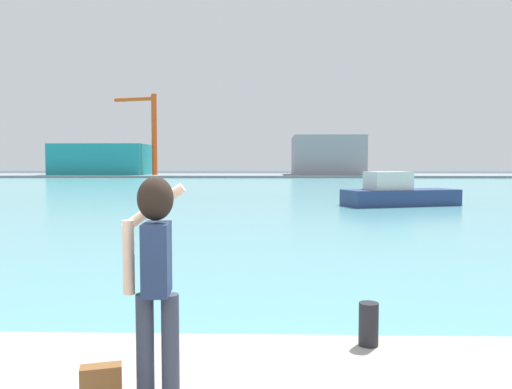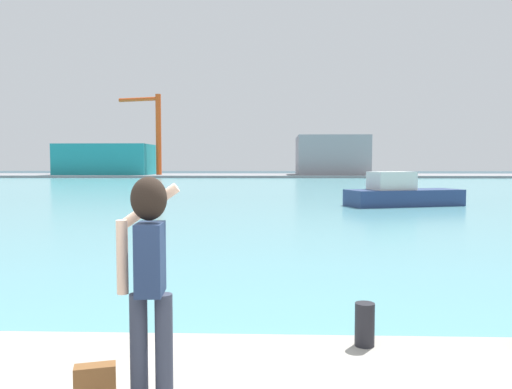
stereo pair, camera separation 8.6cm
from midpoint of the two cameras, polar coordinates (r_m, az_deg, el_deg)
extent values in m
plane|color=#334751|center=(53.40, 1.56, 0.83)|extent=(220.00, 220.00, 0.00)
cube|color=#599EA8|center=(55.40, 1.58, 0.94)|extent=(140.00, 100.00, 0.02)
cube|color=gray|center=(95.37, 1.82, 2.15)|extent=(140.00, 20.00, 0.42)
cylinder|color=#2D3342|center=(4.24, -12.49, -16.26)|extent=(0.14, 0.14, 0.82)
cylinder|color=#2D3342|center=(4.20, -9.73, -16.44)|extent=(0.14, 0.14, 0.82)
cube|color=#1E2D4C|center=(4.04, -11.24, -7.10)|extent=(0.23, 0.36, 0.56)
sphere|color=#E0B293|center=(3.98, -11.32, -0.57)|extent=(0.22, 0.22, 0.22)
ellipsoid|color=black|center=(3.96, -11.38, -0.45)|extent=(0.28, 0.26, 0.34)
cylinder|color=#E0B293|center=(4.09, -14.26, -6.86)|extent=(0.09, 0.09, 0.58)
cylinder|color=#E0B293|center=(4.21, -11.52, -1.44)|extent=(0.53, 0.13, 0.40)
cube|color=black|center=(4.32, -11.30, 0.94)|extent=(0.02, 0.07, 0.14)
cube|color=brown|center=(4.45, -17.14, -19.34)|extent=(0.35, 0.23, 0.24)
cylinder|color=black|center=(5.38, 12.62, -14.10)|extent=(0.20, 0.20, 0.44)
cube|color=navy|center=(31.17, 16.42, -0.34)|extent=(7.19, 4.25, 0.96)
cube|color=silver|center=(30.68, 15.10, 1.51)|extent=(2.79, 2.37, 1.06)
cube|color=teal|center=(98.02, -16.60, 3.81)|extent=(16.77, 9.10, 5.62)
cube|color=gray|center=(95.72, 8.49, 4.37)|extent=(12.73, 13.22, 7.11)
cylinder|color=#D84C19|center=(94.64, -10.91, 6.65)|extent=(1.00, 1.00, 14.67)
cylinder|color=#D84C19|center=(97.21, -13.08, 10.40)|extent=(7.97, 2.85, 0.70)
camera|label=1|loc=(0.04, -89.75, 0.02)|focal=35.47mm
camera|label=2|loc=(0.04, 90.25, -0.02)|focal=35.47mm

